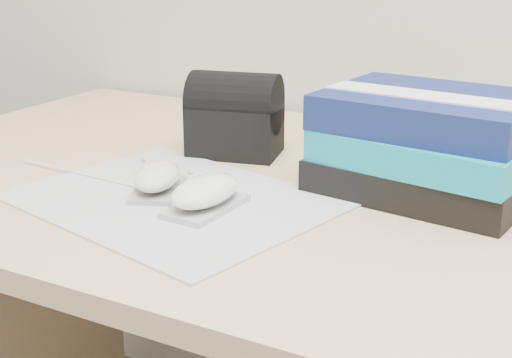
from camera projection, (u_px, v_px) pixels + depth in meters
The scene contains 7 objects.
desk at pixel (373, 326), 1.10m from camera, with size 1.60×0.80×0.73m.
mousepad at pixel (173, 200), 0.95m from camera, with size 0.40×0.31×0.00m, color #9C9DA5.
mouse_rear at pixel (157, 178), 0.96m from camera, with size 0.10×0.12×0.05m.
mouse_front at pixel (205, 194), 0.90m from camera, with size 0.07×0.12×0.05m.
usb_cable at pixel (80, 173), 1.04m from camera, with size 0.00×0.00×0.25m, color white.
book_stack at pixel (429, 144), 0.96m from camera, with size 0.31×0.26×0.14m.
pouch at pixel (235, 115), 1.13m from camera, with size 0.16×0.13×0.13m.
Camera 1 is at (0.30, 0.71, 1.06)m, focal length 50.00 mm.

